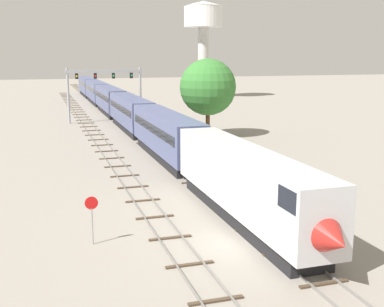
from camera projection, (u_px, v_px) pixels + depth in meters
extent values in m
plane|color=gray|center=(237.00, 244.00, 28.64)|extent=(400.00, 400.00, 0.00)
cube|color=slate|center=(111.00, 117.00, 85.12)|extent=(0.07, 200.00, 0.16)
cube|color=slate|center=(119.00, 117.00, 85.54)|extent=(0.07, 200.00, 0.16)
cube|color=#473828|center=(324.00, 284.00, 23.60)|extent=(2.60, 0.24, 0.10)
cube|color=#473828|center=(284.00, 252.00, 27.34)|extent=(2.60, 0.24, 0.10)
cube|color=#473828|center=(254.00, 228.00, 31.08)|extent=(2.60, 0.24, 0.10)
cube|color=#473828|center=(231.00, 210.00, 34.82)|extent=(2.60, 0.24, 0.10)
cube|color=#473828|center=(212.00, 194.00, 38.57)|extent=(2.60, 0.24, 0.10)
cube|color=#473828|center=(196.00, 182.00, 42.31)|extent=(2.60, 0.24, 0.10)
cube|color=#473828|center=(183.00, 172.00, 46.05)|extent=(2.60, 0.24, 0.10)
cube|color=#473828|center=(172.00, 163.00, 49.79)|extent=(2.60, 0.24, 0.10)
cube|color=#473828|center=(162.00, 155.00, 53.53)|extent=(2.60, 0.24, 0.10)
cube|color=#473828|center=(154.00, 148.00, 57.27)|extent=(2.60, 0.24, 0.10)
cube|color=#473828|center=(147.00, 143.00, 61.02)|extent=(2.60, 0.24, 0.10)
cube|color=#473828|center=(140.00, 138.00, 64.76)|extent=(2.60, 0.24, 0.10)
cube|color=#473828|center=(135.00, 133.00, 68.50)|extent=(2.60, 0.24, 0.10)
cube|color=#473828|center=(129.00, 129.00, 72.24)|extent=(2.60, 0.24, 0.10)
cube|color=#473828|center=(125.00, 125.00, 75.98)|extent=(2.60, 0.24, 0.10)
cube|color=#473828|center=(121.00, 122.00, 79.73)|extent=(2.60, 0.24, 0.10)
cube|color=#473828|center=(117.00, 119.00, 83.47)|extent=(2.60, 0.24, 0.10)
cube|color=#473828|center=(113.00, 116.00, 87.21)|extent=(2.60, 0.24, 0.10)
cube|color=#473828|center=(110.00, 113.00, 90.95)|extent=(2.60, 0.24, 0.10)
cube|color=#473828|center=(107.00, 111.00, 94.69)|extent=(2.60, 0.24, 0.10)
cube|color=#473828|center=(104.00, 109.00, 98.43)|extent=(2.60, 0.24, 0.10)
cube|color=#473828|center=(102.00, 107.00, 102.18)|extent=(2.60, 0.24, 0.10)
cube|color=#473828|center=(99.00, 105.00, 105.92)|extent=(2.60, 0.24, 0.10)
cube|color=#473828|center=(97.00, 103.00, 109.66)|extent=(2.60, 0.24, 0.10)
cube|color=#473828|center=(95.00, 102.00, 113.40)|extent=(2.60, 0.24, 0.10)
cube|color=#473828|center=(93.00, 100.00, 117.14)|extent=(2.60, 0.24, 0.10)
cube|color=#473828|center=(92.00, 99.00, 120.88)|extent=(2.60, 0.24, 0.10)
cube|color=#473828|center=(90.00, 97.00, 124.63)|extent=(2.60, 0.24, 0.10)
cube|color=#473828|center=(88.00, 96.00, 128.37)|extent=(2.60, 0.24, 0.10)
cube|color=#473828|center=(87.00, 95.00, 132.11)|extent=(2.60, 0.24, 0.10)
cube|color=#473828|center=(85.00, 94.00, 135.85)|extent=(2.60, 0.24, 0.10)
cube|color=#473828|center=(84.00, 93.00, 139.59)|extent=(2.60, 0.24, 0.10)
cube|color=#473828|center=(83.00, 92.00, 143.34)|extent=(2.60, 0.24, 0.10)
cube|color=#473828|center=(81.00, 91.00, 147.08)|extent=(2.60, 0.24, 0.10)
cube|color=#473828|center=(80.00, 90.00, 150.82)|extent=(2.60, 0.24, 0.10)
cube|color=#473828|center=(79.00, 89.00, 154.56)|extent=(2.60, 0.24, 0.10)
cube|color=#473828|center=(78.00, 88.00, 158.30)|extent=(2.60, 0.24, 0.10)
cube|color=#473828|center=(77.00, 87.00, 162.04)|extent=(2.60, 0.24, 0.10)
cube|color=#473828|center=(76.00, 86.00, 165.79)|extent=(2.60, 0.24, 0.10)
cube|color=#473828|center=(75.00, 86.00, 169.53)|extent=(2.60, 0.24, 0.10)
cube|color=#473828|center=(74.00, 85.00, 173.27)|extent=(2.60, 0.24, 0.10)
cube|color=#473828|center=(74.00, 84.00, 177.01)|extent=(2.60, 0.24, 0.10)
cube|color=slate|center=(91.00, 137.00, 64.81)|extent=(0.07, 160.00, 0.16)
cube|color=slate|center=(102.00, 137.00, 65.23)|extent=(0.07, 160.00, 0.16)
cube|color=#473828|center=(216.00, 301.00, 21.99)|extent=(2.60, 0.24, 0.10)
cube|color=#473828|center=(190.00, 265.00, 25.73)|extent=(2.60, 0.24, 0.10)
cube|color=#473828|center=(170.00, 238.00, 29.48)|extent=(2.60, 0.24, 0.10)
cube|color=#473828|center=(155.00, 217.00, 33.22)|extent=(2.60, 0.24, 0.10)
cube|color=#473828|center=(143.00, 201.00, 36.96)|extent=(2.60, 0.24, 0.10)
cube|color=#473828|center=(133.00, 187.00, 40.70)|extent=(2.60, 0.24, 0.10)
cube|color=#473828|center=(125.00, 176.00, 44.44)|extent=(2.60, 0.24, 0.10)
cube|color=#473828|center=(118.00, 166.00, 48.18)|extent=(2.60, 0.24, 0.10)
cube|color=#473828|center=(112.00, 158.00, 51.93)|extent=(2.60, 0.24, 0.10)
cube|color=#473828|center=(107.00, 151.00, 55.67)|extent=(2.60, 0.24, 0.10)
cube|color=#473828|center=(102.00, 145.00, 59.41)|extent=(2.60, 0.24, 0.10)
cube|color=#473828|center=(98.00, 140.00, 63.15)|extent=(2.60, 0.24, 0.10)
cube|color=#473828|center=(95.00, 135.00, 66.89)|extent=(2.60, 0.24, 0.10)
cube|color=#473828|center=(91.00, 131.00, 70.63)|extent=(2.60, 0.24, 0.10)
cube|color=#473828|center=(89.00, 127.00, 74.38)|extent=(2.60, 0.24, 0.10)
cube|color=#473828|center=(86.00, 123.00, 78.12)|extent=(2.60, 0.24, 0.10)
cube|color=#473828|center=(84.00, 120.00, 81.86)|extent=(2.60, 0.24, 0.10)
cube|color=#473828|center=(82.00, 117.00, 85.60)|extent=(2.60, 0.24, 0.10)
cube|color=#473828|center=(80.00, 114.00, 89.34)|extent=(2.60, 0.24, 0.10)
cube|color=#473828|center=(78.00, 112.00, 93.08)|extent=(2.60, 0.24, 0.10)
cube|color=#473828|center=(76.00, 110.00, 96.83)|extent=(2.60, 0.24, 0.10)
cube|color=#473828|center=(75.00, 108.00, 100.57)|extent=(2.60, 0.24, 0.10)
cube|color=#473828|center=(73.00, 106.00, 104.31)|extent=(2.60, 0.24, 0.10)
cube|color=#473828|center=(72.00, 104.00, 108.05)|extent=(2.60, 0.24, 0.10)
cube|color=#473828|center=(71.00, 102.00, 111.79)|extent=(2.60, 0.24, 0.10)
cube|color=#473828|center=(70.00, 101.00, 115.54)|extent=(2.60, 0.24, 0.10)
cube|color=#473828|center=(68.00, 99.00, 119.28)|extent=(2.60, 0.24, 0.10)
cube|color=#473828|center=(67.00, 98.00, 123.02)|extent=(2.60, 0.24, 0.10)
cube|color=#473828|center=(67.00, 97.00, 126.76)|extent=(2.60, 0.24, 0.10)
cube|color=#473828|center=(66.00, 95.00, 130.50)|extent=(2.60, 0.24, 0.10)
cube|color=#473828|center=(65.00, 94.00, 134.24)|extent=(2.60, 0.24, 0.10)
cube|color=#473828|center=(64.00, 93.00, 137.99)|extent=(2.60, 0.24, 0.10)
cube|color=silver|center=(244.00, 178.00, 32.21)|extent=(3.00, 19.62, 3.80)
cone|color=#B2231E|center=(329.00, 237.00, 22.92)|extent=(2.88, 2.60, 2.88)
cube|color=black|center=(315.00, 197.00, 23.93)|extent=(3.04, 1.80, 1.10)
cube|color=black|center=(243.00, 213.00, 32.69)|extent=(2.52, 17.66, 1.00)
cube|color=#4C5684|center=(166.00, 131.00, 51.50)|extent=(3.00, 19.62, 3.80)
cube|color=black|center=(166.00, 128.00, 51.42)|extent=(3.04, 18.05, 0.90)
cube|color=black|center=(166.00, 154.00, 51.98)|extent=(2.52, 17.66, 1.00)
cube|color=#4C5684|center=(130.00, 110.00, 70.79)|extent=(3.00, 19.62, 3.80)
cube|color=black|center=(130.00, 107.00, 70.71)|extent=(3.04, 18.05, 0.90)
cube|color=black|center=(131.00, 127.00, 71.27)|extent=(2.52, 17.66, 1.00)
cube|color=#4C5684|center=(110.00, 98.00, 90.08)|extent=(3.00, 19.62, 3.80)
cube|color=black|center=(110.00, 96.00, 90.00)|extent=(3.04, 18.05, 0.90)
cube|color=black|center=(110.00, 111.00, 90.56)|extent=(2.52, 17.66, 1.00)
cube|color=#4C5684|center=(97.00, 90.00, 109.37)|extent=(3.00, 19.62, 3.80)
cube|color=black|center=(97.00, 88.00, 109.29)|extent=(3.04, 18.05, 0.90)
cube|color=black|center=(97.00, 101.00, 109.85)|extent=(2.52, 17.66, 1.00)
cube|color=#4C5684|center=(87.00, 85.00, 128.66)|extent=(3.00, 19.62, 3.80)
cube|color=black|center=(87.00, 83.00, 128.58)|extent=(3.04, 18.05, 0.90)
cube|color=black|center=(88.00, 94.00, 129.14)|extent=(2.52, 17.66, 1.00)
cylinder|color=#999BA0|center=(68.00, 96.00, 77.19)|extent=(0.36, 0.36, 8.72)
cylinder|color=#999BA0|center=(140.00, 94.00, 80.55)|extent=(0.36, 0.36, 8.72)
cube|color=#999BA0|center=(104.00, 71.00, 78.13)|extent=(12.10, 0.36, 0.50)
cube|color=black|center=(77.00, 76.00, 77.05)|extent=(0.44, 0.32, 0.90)
sphere|color=yellow|center=(77.00, 76.00, 76.87)|extent=(0.28, 0.28, 0.28)
cube|color=black|center=(95.00, 76.00, 77.89)|extent=(0.44, 0.32, 0.90)
sphere|color=red|center=(95.00, 76.00, 77.71)|extent=(0.28, 0.28, 0.28)
cube|color=black|center=(113.00, 76.00, 78.73)|extent=(0.44, 0.32, 0.90)
sphere|color=green|center=(114.00, 76.00, 78.55)|extent=(0.28, 0.28, 0.28)
cube|color=black|center=(131.00, 75.00, 79.57)|extent=(0.44, 0.32, 0.90)
sphere|color=green|center=(131.00, 76.00, 79.39)|extent=(0.28, 0.28, 0.28)
cylinder|color=beige|center=(203.00, 63.00, 121.50)|extent=(2.60, 2.60, 17.23)
cylinder|color=white|center=(203.00, 17.00, 119.30)|extent=(9.40, 9.40, 4.92)
cone|color=white|center=(203.00, 3.00, 118.69)|extent=(9.58, 9.58, 1.20)
cylinder|color=gray|center=(92.00, 226.00, 28.42)|extent=(0.08, 0.08, 2.20)
cylinder|color=red|center=(91.00, 203.00, 28.12)|extent=(0.76, 0.03, 0.76)
cylinder|color=brown|center=(208.00, 122.00, 65.20)|extent=(0.56, 0.56, 4.00)
sphere|color=#387A33|center=(208.00, 87.00, 64.29)|extent=(7.38, 7.38, 7.38)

